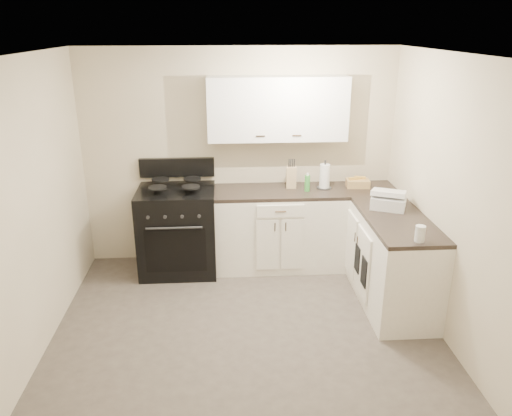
{
  "coord_description": "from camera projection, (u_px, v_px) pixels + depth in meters",
  "views": [
    {
      "loc": [
        -0.18,
        -3.87,
        2.72
      ],
      "look_at": [
        0.13,
        0.85,
        0.97
      ],
      "focal_mm": 35.0,
      "sensor_mm": 36.0,
      "label": 1
    }
  ],
  "objects": [
    {
      "name": "oven_mitt_far",
      "position": [
        358.0,
        259.0,
        5.15
      ],
      "size": [
        0.02,
        0.16,
        0.28
      ],
      "primitive_type": "cube",
      "color": "black",
      "rests_on": "base_cabinets_right"
    },
    {
      "name": "glass_jar",
      "position": [
        420.0,
        234.0,
        4.32
      ],
      "size": [
        0.1,
        0.1,
        0.14
      ],
      "primitive_type": "cylinder",
      "rotation": [
        0.0,
        0.0,
        0.11
      ],
      "color": "silver",
      "rests_on": "countertop_right"
    },
    {
      "name": "oven_mitt_near",
      "position": [
        364.0,
        272.0,
        4.91
      ],
      "size": [
        0.02,
        0.17,
        0.29
      ],
      "primitive_type": "cube",
      "color": "black",
      "rests_on": "base_cabinets_right"
    },
    {
      "name": "soap_bottle",
      "position": [
        307.0,
        183.0,
        5.62
      ],
      "size": [
        0.07,
        0.07,
        0.18
      ],
      "primitive_type": "cylinder",
      "rotation": [
        0.0,
        0.0,
        0.16
      ],
      "color": "green",
      "rests_on": "countertop_back"
    },
    {
      "name": "knife_block",
      "position": [
        291.0,
        177.0,
        5.73
      ],
      "size": [
        0.12,
        0.11,
        0.25
      ],
      "primitive_type": "cube",
      "rotation": [
        0.0,
        0.0,
        -0.11
      ],
      "color": "tan",
      "rests_on": "countertop_back"
    },
    {
      "name": "wall_back",
      "position": [
        239.0,
        158.0,
        5.83
      ],
      "size": [
        3.6,
        0.0,
        3.6
      ],
      "primitive_type": "plane",
      "rotation": [
        1.57,
        0.0,
        0.0
      ],
      "color": "beige",
      "rests_on": "ground"
    },
    {
      "name": "wall_right",
      "position": [
        457.0,
        207.0,
        4.25
      ],
      "size": [
        0.0,
        3.6,
        3.6
      ],
      "primitive_type": "plane",
      "rotation": [
        1.57,
        0.0,
        -1.57
      ],
      "color": "beige",
      "rests_on": "ground"
    },
    {
      "name": "wicker_basket",
      "position": [
        358.0,
        183.0,
        5.78
      ],
      "size": [
        0.28,
        0.2,
        0.09
      ],
      "primitive_type": "cube",
      "rotation": [
        0.0,
        0.0,
        -0.1
      ],
      "color": "tan",
      "rests_on": "countertop_right"
    },
    {
      "name": "upper_cabinets",
      "position": [
        277.0,
        109.0,
        5.51
      ],
      "size": [
        1.55,
        0.3,
        0.7
      ],
      "primitive_type": "cube",
      "color": "white",
      "rests_on": "wall_back"
    },
    {
      "name": "base_cabinets_back",
      "position": [
        277.0,
        230.0,
        5.85
      ],
      "size": [
        1.55,
        0.6,
        0.9
      ],
      "primitive_type": "cube",
      "color": "white",
      "rests_on": "floor"
    },
    {
      "name": "base_cabinets_right",
      "position": [
        384.0,
        251.0,
        5.31
      ],
      "size": [
        0.6,
        1.9,
        0.9
      ],
      "primitive_type": "cube",
      "color": "white",
      "rests_on": "floor"
    },
    {
      "name": "wall_left",
      "position": [
        25.0,
        217.0,
        4.03
      ],
      "size": [
        0.0,
        3.6,
        3.6
      ],
      "primitive_type": "plane",
      "rotation": [
        1.57,
        0.0,
        1.57
      ],
      "color": "beige",
      "rests_on": "ground"
    },
    {
      "name": "floor",
      "position": [
        248.0,
        339.0,
        4.58
      ],
      "size": [
        3.6,
        3.6,
        0.0
      ],
      "primitive_type": "plane",
      "color": "#473F38",
      "rests_on": "ground"
    },
    {
      "name": "countertop_back",
      "position": [
        278.0,
        192.0,
        5.69
      ],
      "size": [
        1.55,
        0.6,
        0.04
      ],
      "primitive_type": "cube",
      "color": "black",
      "rests_on": "base_cabinets_back"
    },
    {
      "name": "stove",
      "position": [
        178.0,
        232.0,
        5.75
      ],
      "size": [
        0.86,
        0.74,
        1.04
      ],
      "primitive_type": "cube",
      "color": "black",
      "rests_on": "floor"
    },
    {
      "name": "paper_towel",
      "position": [
        325.0,
        176.0,
        5.7
      ],
      "size": [
        0.14,
        0.14,
        0.28
      ],
      "primitive_type": "cylinder",
      "rotation": [
        0.0,
        0.0,
        0.22
      ],
      "color": "white",
      "rests_on": "countertop_back"
    },
    {
      "name": "wall_front",
      "position": [
        264.0,
        341.0,
        2.46
      ],
      "size": [
        3.6,
        0.0,
        3.6
      ],
      "primitive_type": "plane",
      "rotation": [
        -1.57,
        0.0,
        0.0
      ],
      "color": "beige",
      "rests_on": "ground"
    },
    {
      "name": "countertop_right",
      "position": [
        388.0,
        210.0,
        5.14
      ],
      "size": [
        0.6,
        1.9,
        0.04
      ],
      "primitive_type": "cube",
      "color": "black",
      "rests_on": "base_cabinets_right"
    },
    {
      "name": "ceiling",
      "position": [
        246.0,
        55.0,
        3.71
      ],
      "size": [
        3.6,
        3.6,
        0.0
      ],
      "primitive_type": "plane",
      "color": "white",
      "rests_on": "wall_back"
    },
    {
      "name": "countertop_grill",
      "position": [
        389.0,
        202.0,
        5.13
      ],
      "size": [
        0.44,
        0.42,
        0.12
      ],
      "primitive_type": "cube",
      "rotation": [
        0.0,
        0.0,
        -0.41
      ],
      "color": "white",
      "rests_on": "countertop_right"
    }
  ]
}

